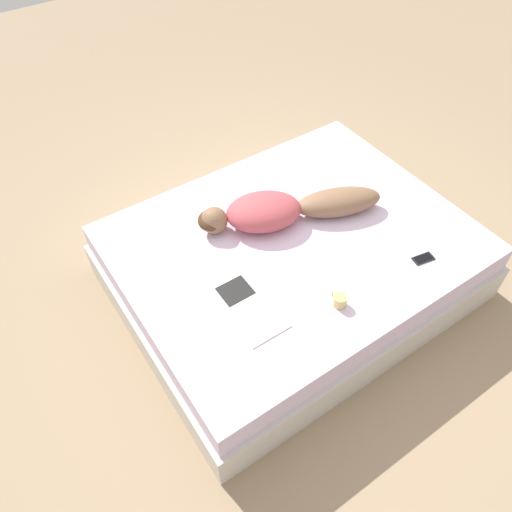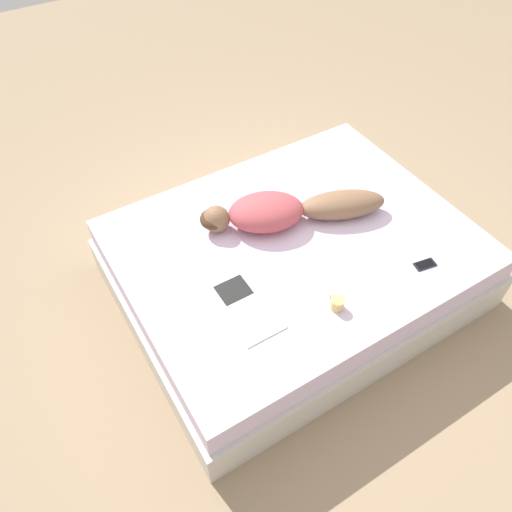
% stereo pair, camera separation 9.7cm
% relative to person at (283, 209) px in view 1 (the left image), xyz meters
% --- Properties ---
extents(ground_plane, '(12.00, 12.00, 0.00)m').
position_rel_person_xyz_m(ground_plane, '(-0.18, 0.04, -0.59)').
color(ground_plane, '#9E8466').
extents(bed, '(1.83, 2.31, 0.49)m').
position_rel_person_xyz_m(bed, '(-0.18, 0.04, -0.35)').
color(bed, beige).
rests_on(bed, ground_plane).
extents(person, '(0.67, 1.25, 0.20)m').
position_rel_person_xyz_m(person, '(0.00, 0.00, 0.00)').
color(person, brown).
rests_on(person, bed).
extents(open_magazine, '(0.52, 0.27, 0.01)m').
position_rel_person_xyz_m(open_magazine, '(-0.47, 0.60, -0.09)').
color(open_magazine, silver).
rests_on(open_magazine, bed).
extents(coffee_mug, '(0.11, 0.08, 0.08)m').
position_rel_person_xyz_m(coffee_mug, '(-0.76, 0.15, -0.06)').
color(coffee_mug, tan).
rests_on(coffee_mug, bed).
extents(cell_phone, '(0.09, 0.15, 0.01)m').
position_rel_person_xyz_m(cell_phone, '(-0.79, -0.53, -0.09)').
color(cell_phone, black).
rests_on(cell_phone, bed).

